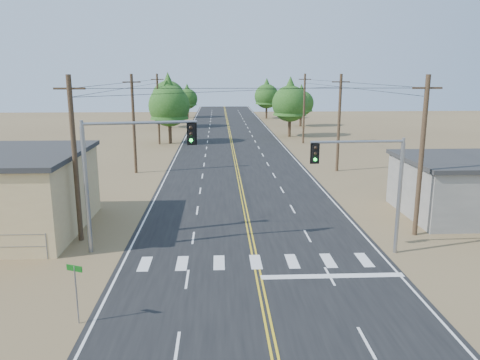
{
  "coord_description": "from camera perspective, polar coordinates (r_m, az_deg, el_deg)",
  "views": [
    {
      "loc": [
        -1.97,
        -15.76,
        10.06
      ],
      "look_at": [
        -0.63,
        12.86,
        3.5
      ],
      "focal_mm": 35.0,
      "sensor_mm": 36.0,
      "label": 1
    }
  ],
  "objects": [
    {
      "name": "signal_mast_left",
      "position": [
        27.1,
        -14.56,
        2.0
      ],
      "size": [
        6.34,
        1.28,
        7.58
      ],
      "rotation": [
        0.0,
        0.0,
        0.16
      ],
      "color": "gray",
      "rests_on": "ground"
    },
    {
      "name": "ground",
      "position": [
        18.8,
        3.99,
        -19.49
      ],
      "size": [
        220.0,
        220.0,
        0.0
      ],
      "primitive_type": "plane",
      "color": "olive",
      "rests_on": "ground"
    },
    {
      "name": "utility_pole_right_far",
      "position": [
        69.08,
        7.82,
        8.68
      ],
      "size": [
        1.8,
        0.3,
        10.0
      ],
      "color": "#4C3826",
      "rests_on": "ground"
    },
    {
      "name": "tree_left_far",
      "position": [
        109.8,
        -6.45,
        10.06
      ],
      "size": [
        4.68,
        4.68,
        7.8
      ],
      "color": "#3F2D1E",
      "rests_on": "ground"
    },
    {
      "name": "utility_pole_left_far",
      "position": [
        68.48,
        -9.94,
        8.57
      ],
      "size": [
        1.8,
        0.3,
        10.0
      ],
      "color": "#4C3826",
      "rests_on": "ground"
    },
    {
      "name": "utility_pole_right_near",
      "position": [
        30.83,
        21.24,
        2.79
      ],
      "size": [
        1.8,
        0.3,
        10.0
      ],
      "color": "#4C3826",
      "rests_on": "ground"
    },
    {
      "name": "tree_right_mid",
      "position": [
        91.66,
        7.46,
        9.58
      ],
      "size": [
        4.83,
        4.83,
        8.06
      ],
      "color": "#3F2D1E",
      "rests_on": "ground"
    },
    {
      "name": "tree_left_near",
      "position": [
        68.96,
        -8.65,
        9.44
      ],
      "size": [
        5.96,
        5.96,
        9.93
      ],
      "color": "#3F2D1E",
      "rests_on": "ground"
    },
    {
      "name": "utility_pole_left_mid",
      "position": [
        48.77,
        -12.83,
        6.76
      ],
      "size": [
        1.8,
        0.3,
        10.0
      ],
      "color": "#4C3826",
      "rests_on": "ground"
    },
    {
      "name": "street_sign",
      "position": [
        20.48,
        -19.4,
        -11.96
      ],
      "size": [
        0.71,
        0.33,
        2.55
      ],
      "rotation": [
        0.0,
        0.0,
        -0.41
      ],
      "color": "gray",
      "rests_on": "ground"
    },
    {
      "name": "tree_right_near",
      "position": [
        76.18,
        6.13,
        9.69
      ],
      "size": [
        5.78,
        5.78,
        9.63
      ],
      "color": "#3F2D1E",
      "rests_on": "ground"
    },
    {
      "name": "utility_pole_left_near",
      "position": [
        29.46,
        -19.49,
        2.49
      ],
      "size": [
        1.8,
        0.3,
        10.0
      ],
      "color": "#4C3826",
      "rests_on": "ground"
    },
    {
      "name": "road",
      "position": [
        46.9,
        -0.21,
        0.52
      ],
      "size": [
        15.0,
        200.0,
        0.02
      ],
      "primitive_type": "cube",
      "color": "black",
      "rests_on": "ground"
    },
    {
      "name": "tree_left_mid",
      "position": [
        89.74,
        -8.74,
        10.34
      ],
      "size": [
        6.16,
        6.16,
        10.26
      ],
      "color": "#3F2D1E",
      "rests_on": "ground"
    },
    {
      "name": "tree_right_far",
      "position": [
        106.9,
        3.26,
        10.46
      ],
      "size": [
        5.44,
        5.44,
        9.06
      ],
      "color": "#3F2D1E",
      "rests_on": "ground"
    },
    {
      "name": "signal_mast_right",
      "position": [
        26.78,
        16.08,
        0.33
      ],
      "size": [
        5.26,
        0.54,
        6.63
      ],
      "rotation": [
        0.0,
        0.0,
        0.04
      ],
      "color": "gray",
      "rests_on": "ground"
    },
    {
      "name": "utility_pole_right_mid",
      "position": [
        49.61,
        11.98,
        6.9
      ],
      "size": [
        1.8,
        0.3,
        10.0
      ],
      "color": "#4C3826",
      "rests_on": "ground"
    }
  ]
}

